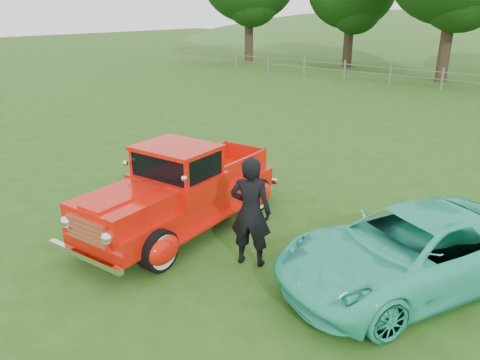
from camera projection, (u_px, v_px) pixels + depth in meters
The scene contains 4 objects.
ground at pixel (207, 261), 8.46m from camera, with size 140.00×140.00×0.00m, color #254D14.
red_pickup at pixel (180, 191), 9.53m from camera, with size 2.56×5.12×1.78m.
teal_sedan at pixel (411, 250), 7.55m from camera, with size 2.11×4.57×1.27m, color #33CDA8.
man at pixel (251, 212), 8.08m from camera, with size 0.73×0.48×2.00m, color black.
Camera 1 is at (5.22, -5.31, 4.33)m, focal length 35.00 mm.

